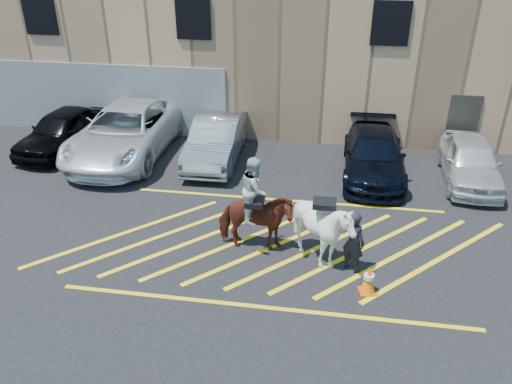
# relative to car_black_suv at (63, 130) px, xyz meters

# --- Properties ---
(ground) EXTENTS (90.00, 90.00, 0.00)m
(ground) POSITION_rel_car_black_suv_xyz_m (8.76, -4.97, -0.76)
(ground) COLOR black
(ground) RESTS_ON ground
(car_black_suv) EXTENTS (2.36, 4.64, 1.51)m
(car_black_suv) POSITION_rel_car_black_suv_xyz_m (0.00, 0.00, 0.00)
(car_black_suv) COLOR black
(car_black_suv) RESTS_ON ground
(car_white_pickup) EXTENTS (3.04, 6.50, 1.80)m
(car_white_pickup) POSITION_rel_car_black_suv_xyz_m (2.57, -0.05, 0.14)
(car_white_pickup) COLOR silver
(car_white_pickup) RESTS_ON ground
(car_silver_sedan) EXTENTS (1.71, 4.69, 1.54)m
(car_silver_sedan) POSITION_rel_car_black_suv_xyz_m (5.95, -0.03, 0.01)
(car_silver_sedan) COLOR gray
(car_silver_sedan) RESTS_ON ground
(car_blue_suv) EXTENTS (2.07, 4.93, 1.42)m
(car_blue_suv) POSITION_rel_car_black_suv_xyz_m (11.48, -0.40, -0.05)
(car_blue_suv) COLOR black
(car_blue_suv) RESTS_ON ground
(car_white_suv) EXTENTS (1.90, 4.29, 1.43)m
(car_white_suv) POSITION_rel_car_black_suv_xyz_m (14.61, -0.47, -0.04)
(car_white_suv) COLOR silver
(car_white_suv) RESTS_ON ground
(handler) EXTENTS (0.71, 0.66, 1.63)m
(handler) POSITION_rel_car_black_suv_xyz_m (10.71, -6.03, 0.06)
(handler) COLOR black
(handler) RESTS_ON ground
(warehouse) EXTENTS (32.42, 10.20, 7.30)m
(warehouse) POSITION_rel_car_black_suv_xyz_m (8.75, 7.02, 2.89)
(warehouse) COLOR tan
(warehouse) RESTS_ON ground
(hatching_zone) EXTENTS (12.60, 5.12, 0.01)m
(hatching_zone) POSITION_rel_car_black_suv_xyz_m (8.76, -5.27, -0.75)
(hatching_zone) COLOR yellow
(hatching_zone) RESTS_ON ground
(mounted_bay) EXTENTS (2.00, 0.92, 2.63)m
(mounted_bay) POSITION_rel_car_black_suv_xyz_m (8.22, -5.52, 0.31)
(mounted_bay) COLOR maroon
(mounted_bay) RESTS_ON ground
(saddled_white) EXTENTS (1.55, 1.74, 1.91)m
(saddled_white) POSITION_rel_car_black_suv_xyz_m (9.95, -5.85, 0.21)
(saddled_white) COLOR silver
(saddled_white) RESTS_ON ground
(traffic_cone) EXTENTS (0.46, 0.46, 0.73)m
(traffic_cone) POSITION_rel_car_black_suv_xyz_m (11.08, -6.86, -0.39)
(traffic_cone) COLOR #ED3A09
(traffic_cone) RESTS_ON ground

